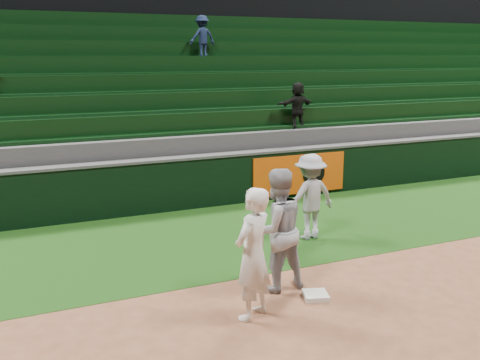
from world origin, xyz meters
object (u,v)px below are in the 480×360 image
Objects in this scene: first_base at (316,296)px; baserunner at (276,230)px; first_baseman at (253,254)px; base_coach at (310,197)px.

baserunner reaches higher than first_base.
first_baseman is 1.02m from baserunner.
first_base is 0.19× the size of baserunner.
first_base is at bearing 56.84° from base_coach.
base_coach is (1.28, 2.37, 0.81)m from first_base.
baserunner reaches higher than base_coach.
base_coach is at bearing -135.77° from baserunner.
first_baseman is (-1.12, -0.16, 0.89)m from first_base.
first_base is 1.14m from baserunner.
base_coach is at bearing -164.68° from first_baseman.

